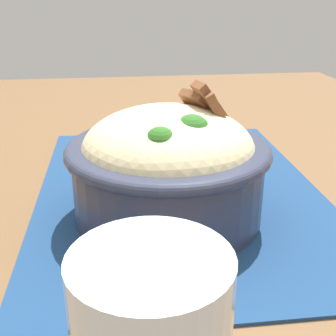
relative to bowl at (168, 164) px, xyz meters
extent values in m
cube|color=brown|center=(0.07, -0.03, -0.08)|extent=(1.33, 0.93, 0.04)
cylinder|color=brown|center=(0.67, -0.44, -0.45)|extent=(0.04, 0.04, 0.70)
cube|color=navy|center=(0.05, -0.02, -0.06)|extent=(0.42, 0.31, 0.00)
cylinder|color=#2D3347|center=(0.00, 0.00, -0.02)|extent=(0.18, 0.18, 0.07)
torus|color=#2D3347|center=(0.00, 0.00, 0.01)|extent=(0.19, 0.19, 0.01)
ellipsoid|color=beige|center=(0.00, 0.00, 0.02)|extent=(0.22, 0.22, 0.08)
sphere|color=#2C6521|center=(-0.03, -0.02, 0.04)|extent=(0.03, 0.03, 0.03)
sphere|color=#2C6521|center=(0.02, 0.00, 0.04)|extent=(0.03, 0.03, 0.03)
sphere|color=#2C6521|center=(-0.04, 0.01, 0.04)|extent=(0.03, 0.03, 0.03)
cylinder|color=orange|center=(0.01, -0.02, 0.03)|extent=(0.03, 0.01, 0.01)
cylinder|color=orange|center=(-0.02, -0.01, 0.03)|extent=(0.02, 0.03, 0.01)
cube|color=brown|center=(0.00, -0.05, 0.04)|extent=(0.02, 0.03, 0.05)
cube|color=brown|center=(0.01, -0.04, 0.05)|extent=(0.03, 0.05, 0.05)
cube|color=brown|center=(0.02, -0.04, 0.05)|extent=(0.04, 0.05, 0.04)
cube|color=brown|center=(0.03, -0.04, 0.04)|extent=(0.04, 0.04, 0.04)
cube|color=#BDBDBD|center=(0.17, -0.03, -0.05)|extent=(0.02, 0.07, 0.00)
cube|color=#BDBDBD|center=(0.18, 0.01, -0.05)|extent=(0.01, 0.01, 0.00)
cube|color=#BDBDBD|center=(0.18, 0.03, -0.05)|extent=(0.02, 0.03, 0.00)
cube|color=#BDBDBD|center=(0.19, 0.05, -0.05)|extent=(0.01, 0.02, 0.00)
cube|color=#BDBDBD|center=(0.18, 0.05, -0.05)|extent=(0.01, 0.02, 0.00)
cube|color=#BDBDBD|center=(0.18, 0.05, -0.05)|extent=(0.01, 0.02, 0.00)
cube|color=#BDBDBD|center=(0.17, 0.06, -0.05)|extent=(0.01, 0.02, 0.00)
camera|label=1|loc=(-0.38, 0.05, 0.15)|focal=46.94mm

